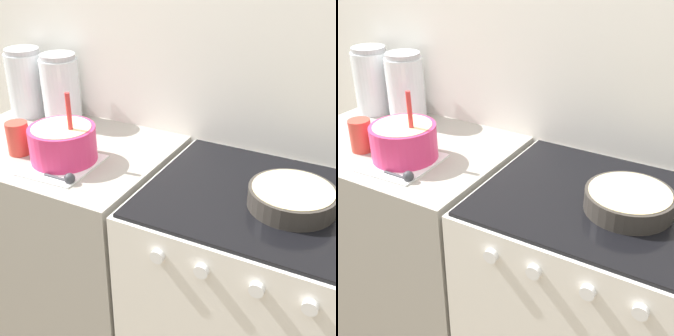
# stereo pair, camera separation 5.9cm
# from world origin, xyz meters

# --- Properties ---
(wall_back) EXTENTS (4.65, 0.05, 2.40)m
(wall_back) POSITION_xyz_m (0.00, 0.62, 1.20)
(wall_back) COLOR white
(wall_back) RESTS_ON ground_plane
(countertop_cabinet) EXTENTS (0.82, 0.60, 0.89)m
(countertop_cabinet) POSITION_xyz_m (-0.41, 0.30, 0.45)
(countertop_cabinet) COLOR #9E998E
(countertop_cabinet) RESTS_ON ground_plane
(stove) EXTENTS (0.75, 0.62, 0.89)m
(stove) POSITION_xyz_m (0.39, 0.30, 0.45)
(stove) COLOR white
(stove) RESTS_ON ground_plane
(mixing_bowl) EXTENTS (0.23, 0.23, 0.25)m
(mixing_bowl) POSITION_xyz_m (-0.30, 0.21, 0.97)
(mixing_bowl) COLOR #E0336B
(mixing_bowl) RESTS_ON countertop_cabinet
(baking_pan) EXTENTS (0.25, 0.25, 0.06)m
(baking_pan) POSITION_xyz_m (0.47, 0.28, 0.93)
(baking_pan) COLOR #38332D
(baking_pan) RESTS_ON stove
(storage_jar_left) EXTENTS (0.15, 0.15, 0.28)m
(storage_jar_left) POSITION_xyz_m (-0.72, 0.50, 1.01)
(storage_jar_left) COLOR silver
(storage_jar_left) RESTS_ON countertop_cabinet
(storage_jar_middle) EXTENTS (0.15, 0.15, 0.28)m
(storage_jar_middle) POSITION_xyz_m (-0.53, 0.50, 1.01)
(storage_jar_middle) COLOR silver
(storage_jar_middle) RESTS_ON countertop_cabinet
(tin_can) EXTENTS (0.08, 0.08, 0.12)m
(tin_can) POSITION_xyz_m (-0.48, 0.19, 0.95)
(tin_can) COLOR #CC3F33
(tin_can) RESTS_ON countertop_cabinet
(recipe_page) EXTENTS (0.23, 0.26, 0.01)m
(recipe_page) POSITION_xyz_m (-0.28, 0.18, 0.90)
(recipe_page) COLOR white
(recipe_page) RESTS_ON countertop_cabinet
(measuring_spoon) EXTENTS (0.12, 0.04, 0.04)m
(measuring_spoon) POSITION_xyz_m (-0.20, 0.09, 0.91)
(measuring_spoon) COLOR #333338
(measuring_spoon) RESTS_ON countertop_cabinet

